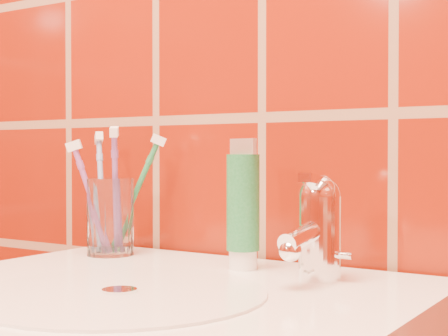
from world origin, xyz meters
The scene contains 7 objects.
glass_tumbler centered at (-0.19, 1.11, 0.90)m, with size 0.07×0.07×0.11m, color white.
toothpaste_tube centered at (0.03, 1.11, 0.93)m, with size 0.05×0.04×0.16m.
faucet centered at (0.14, 1.09, 0.91)m, with size 0.05×0.11×0.12m.
toothbrush_0 centered at (-0.21, 1.09, 0.93)m, with size 0.06×0.05×0.17m, color #88489C, non-canonical shape.
toothbrush_1 centered at (-0.18, 1.10, 0.94)m, with size 0.04×0.05×0.19m, color #764697, non-canonical shape.
toothbrush_2 centered at (-0.17, 1.14, 0.93)m, with size 0.08×0.06×0.18m, color #207A48, non-canonical shape.
toothbrush_3 centered at (-0.22, 1.12, 0.94)m, with size 0.07×0.07×0.18m, color #7796D4, non-canonical shape.
Camera 1 is at (0.46, 0.39, 0.99)m, focal length 55.00 mm.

